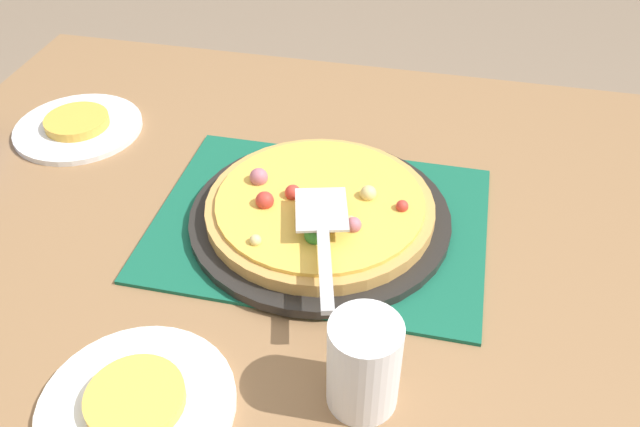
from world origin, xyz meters
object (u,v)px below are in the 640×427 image
at_px(pizza, 319,207).
at_px(served_slice_left, 135,398).
at_px(pizza_pan, 320,217).
at_px(plate_near_left, 137,405).
at_px(plate_far_right, 79,128).
at_px(pizza_server, 323,233).
at_px(served_slice_right, 77,121).
at_px(cup_far, 364,364).

distance_m(pizza, served_slice_left, 0.37).
bearing_deg(pizza_pan, plate_near_left, -110.39).
xyz_separation_m(pizza, served_slice_left, (-0.13, -0.35, -0.02)).
bearing_deg(pizza_pan, plate_far_right, 161.89).
bearing_deg(pizza_server, served_slice_right, 153.35).
bearing_deg(served_slice_right, plate_near_left, -56.01).
bearing_deg(cup_far, served_slice_left, -164.21).
xyz_separation_m(plate_near_left, served_slice_left, (0.00, 0.00, 0.01)).
bearing_deg(served_slice_left, pizza_server, 58.74).
xyz_separation_m(pizza_pan, plate_far_right, (-0.47, 0.15, -0.01)).
bearing_deg(served_slice_left, plate_near_left, 0.00).
relative_size(plate_far_right, served_slice_right, 2.00).
bearing_deg(pizza, served_slice_right, 161.75).
bearing_deg(cup_far, pizza_pan, 111.50).
height_order(plate_far_right, cup_far, cup_far).
distance_m(pizza_pan, cup_far, 0.31).
relative_size(served_slice_left, served_slice_right, 1.00).
distance_m(pizza_pan, pizza, 0.02).
bearing_deg(pizza_server, pizza, 105.24).
distance_m(pizza_pan, served_slice_left, 0.37).
height_order(served_slice_right, cup_far, cup_far).
height_order(served_slice_right, pizza_server, pizza_server).
bearing_deg(cup_far, pizza, 111.67).
distance_m(served_slice_left, served_slice_right, 0.61).
bearing_deg(pizza_pan, pizza, -114.22).
relative_size(plate_near_left, plate_far_right, 1.00).
xyz_separation_m(pizza, pizza_server, (0.03, -0.09, 0.04)).
distance_m(plate_far_right, served_slice_right, 0.01).
height_order(pizza_pan, plate_near_left, pizza_pan).
relative_size(served_slice_left, cup_far, 0.92).
height_order(pizza_pan, served_slice_left, served_slice_left).
height_order(pizza_pan, cup_far, cup_far).
relative_size(pizza_pan, plate_near_left, 1.73).
distance_m(pizza_pan, served_slice_right, 0.49).
xyz_separation_m(served_slice_right, cup_far, (0.58, -0.44, 0.04)).
height_order(pizza_pan, plate_far_right, pizza_pan).
bearing_deg(cup_far, plate_near_left, -164.21).
bearing_deg(plate_far_right, cup_far, -36.86).
height_order(pizza_pan, served_slice_right, served_slice_right).
distance_m(plate_near_left, plate_far_right, 0.61).
distance_m(served_slice_left, pizza_server, 0.30).
height_order(pizza, served_slice_left, pizza).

